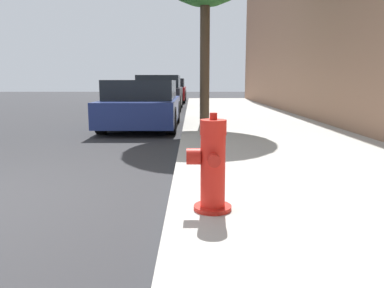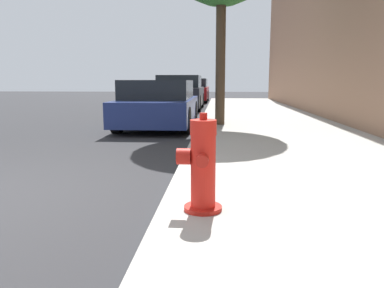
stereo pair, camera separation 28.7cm
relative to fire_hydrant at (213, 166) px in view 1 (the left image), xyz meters
The scene contains 5 objects.
sidewalk_slab 1.48m from the fire_hydrant, 15.26° to the left, with size 3.47×40.00×0.14m.
fire_hydrant is the anchor object (origin of this frame).
parked_car_near 6.72m from the fire_hydrant, 102.00° to the left, with size 1.77×3.86×1.19m.
parked_car_mid 12.87m from the fire_hydrant, 96.68° to the left, with size 1.83×4.20×1.41m.
parked_car_far 18.73m from the fire_hydrant, 94.30° to the left, with size 1.78×4.22×1.33m.
Camera 1 is at (2.25, -3.26, 1.16)m, focal length 35.00 mm.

